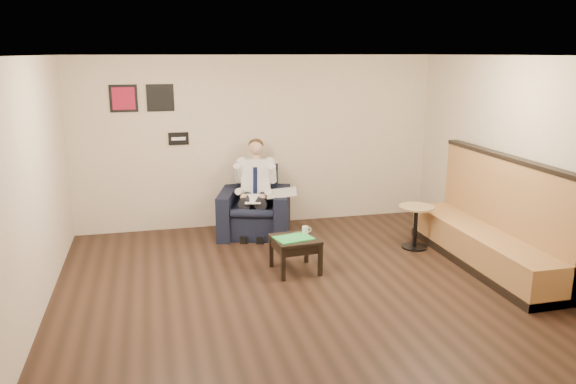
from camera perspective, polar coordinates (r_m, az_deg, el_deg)
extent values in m
plane|color=black|center=(6.91, 1.94, -10.24)|extent=(6.00, 6.00, 0.00)
cube|color=beige|center=(9.33, -3.02, 5.13)|extent=(6.00, 0.02, 2.80)
cube|color=beige|center=(3.79, 14.65, -8.67)|extent=(6.00, 0.02, 2.80)
cube|color=beige|center=(6.35, -24.99, -0.38)|extent=(0.02, 6.00, 2.80)
cube|color=beige|center=(7.82, 23.72, 2.23)|extent=(0.02, 6.00, 2.80)
cube|color=white|center=(6.30, 2.15, 13.68)|extent=(6.00, 6.00, 0.02)
cube|color=black|center=(9.15, -11.06, 5.34)|extent=(0.32, 0.02, 0.20)
cube|color=#A31431|center=(9.08, -16.36, 9.11)|extent=(0.42, 0.03, 0.42)
cube|color=black|center=(9.07, -12.85, 9.32)|extent=(0.42, 0.03, 0.42)
cube|color=black|center=(8.93, -3.39, -1.04)|extent=(1.34, 1.34, 1.05)
cube|color=white|center=(8.66, -3.57, -0.70)|extent=(0.31, 0.38, 0.01)
cube|color=silver|center=(8.73, -0.62, -0.07)|extent=(0.58, 0.66, 0.01)
cube|color=black|center=(7.47, 0.73, -6.37)|extent=(0.62, 0.62, 0.47)
cube|color=#29D14F|center=(7.36, 0.56, -4.70)|extent=(0.53, 0.43, 0.01)
cylinder|color=white|center=(7.55, 1.76, -3.88)|extent=(0.09, 0.09, 0.10)
cube|color=black|center=(7.56, 0.68, -4.22)|extent=(0.15, 0.08, 0.01)
cube|color=#A1703E|center=(7.99, 19.52, -2.03)|extent=(0.69, 2.90, 1.48)
cylinder|color=#A18357|center=(8.53, 12.81, -3.49)|extent=(0.65, 0.65, 0.64)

